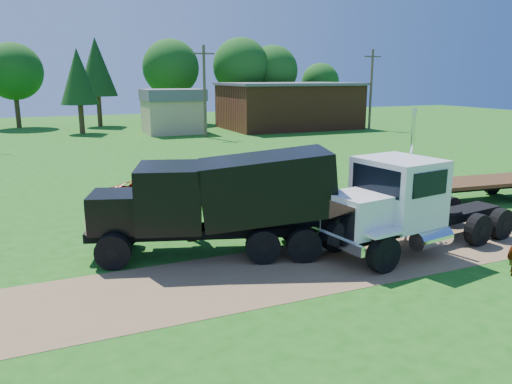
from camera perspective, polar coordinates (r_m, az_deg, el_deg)
name	(u,v)px	position (r m, az deg, el deg)	size (l,w,h in m)	color
ground	(355,259)	(17.41, 11.20, -7.56)	(140.00, 140.00, 0.00)	#1B5512
dirt_track	(355,259)	(17.41, 11.20, -7.54)	(120.00, 4.20, 0.01)	brown
white_semi_tractor	(400,205)	(18.07, 16.10, -1.44)	(8.38, 3.82, 4.95)	black
black_dump_truck	(222,198)	(17.10, -3.95, -0.67)	(8.56, 4.84, 3.65)	black
orange_pickup	(156,193)	(24.06, -11.34, -0.09)	(2.24, 4.87, 1.35)	red
flatbed_trailer	(469,186)	(26.64, 23.20, 0.68)	(7.67, 2.99, 1.92)	#3D2013
spectator_b	(191,216)	(18.91, -7.40, -2.78)	(0.90, 0.70, 1.85)	#999999
brick_building	(289,105)	(60.05, 3.77, 9.85)	(15.40, 10.40, 5.30)	brown
tan_shed	(173,111)	(55.09, -9.46, 9.16)	(6.20, 5.40, 4.70)	tan
utility_poles	(205,90)	(50.73, -5.91, 11.53)	(42.20, 0.28, 9.00)	#4B3B2A
tree_row	(122,70)	(64.27, -15.11, 13.35)	(55.89, 15.01, 11.04)	#331E14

